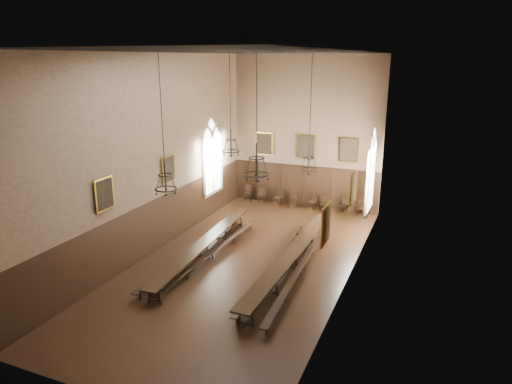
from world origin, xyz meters
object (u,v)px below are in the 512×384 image
Objects in this scene: chair_7 at (360,211)px; chandelier_front_right at (257,167)px; table_left at (204,250)px; chair_6 at (344,208)px; chair_1 at (262,198)px; chair_5 at (324,206)px; chair_4 at (312,204)px; table_right at (291,261)px; chandelier_back_left at (231,145)px; chandelier_front_left at (165,180)px; chair_3 at (293,202)px; chandelier_back_right at (309,162)px; chair_0 at (248,196)px; bench_left_outer at (197,248)px; bench_right_outer at (300,269)px; bench_left_inner at (213,254)px; chair_2 at (279,200)px; bench_right_inner at (273,265)px.

chair_7 is 0.21× the size of chandelier_front_right.
table_left is 9.74m from chair_6.
chair_1 is 4.00m from chair_5.
chandelier_front_right is (3.68, -2.61, 4.79)m from table_left.
table_left is 9.09m from chair_4.
chandelier_back_left is at bearing 146.67° from table_right.
table_left is at bearing 91.34° from chandelier_front_left.
chair_3 is 7.40m from chandelier_back_right.
chandelier_front_right is at bearing -80.19° from chair_0.
table_left is 1.81× the size of chandelier_back_right.
bench_left_outer is at bearing -96.74° from chair_1.
chair_6 is (4.60, 8.59, -0.07)m from table_left.
chair_7 is 0.17× the size of chandelier_back_right.
chair_1 is at bearing 90.86° from bench_left_outer.
bench_left_inner is at bearing 179.93° from bench_right_outer.
chandelier_front_right reaches higher than chair_4.
bench_left_outer is 1.84× the size of chandelier_back_right.
chair_1 is 0.22× the size of chandelier_front_right.
chair_1 reaches higher than bench_left_outer.
chair_7 is at bearing -4.00° from chair_3.
chair_3 is 0.98× the size of chair_5.
chandelier_back_left is at bearing 89.55° from table_left.
chandelier_back_left is 0.93× the size of chandelier_front_left.
bench_left_inner is 9.76× the size of chair_4.
chandelier_back_left is (-5.50, -5.66, 4.45)m from chair_7.
bench_left_outer is 9.41× the size of chair_2.
chair_2 reaches higher than chair_1.
chandelier_back_right is 1.03× the size of chandelier_front_left.
table_right is 6.44m from chandelier_front_left.
chair_7 reaches higher than bench_left_outer.
chair_2 reaches higher than chair_5.
table_left reaches higher than bench_left_outer.
chandelier_front_left is 1.20× the size of chandelier_front_right.
chandelier_front_left is at bearing -140.24° from bench_right_inner.
chair_6 is 12.24m from chandelier_front_right.
chandelier_back_left reaches higher than chair_2.
chair_3 is 1.17m from chair_4.
chair_3 is 4.08m from chair_7.
chandelier_back_left reaches higher than chair_6.
table_left is 8.67m from chair_1.
chair_3 is (1.92, 8.41, 0.00)m from bench_left_outer.
table_right is at bearing 146.46° from bench_right_outer.
chair_4 is 0.96× the size of chair_5.
chair_1 is (-0.13, 8.43, 0.01)m from bench_left_outer.
chair_2 is 1.05× the size of chair_6.
chair_7 is at bearing 0.10° from chair_5.
bench_right_outer is 1.85× the size of chandelier_back_right.
chair_6 is (1.20, 0.02, 0.01)m from chair_5.
chair_1 is at bearing 114.71° from bench_right_inner.
bench_right_inner is 2.18× the size of chandelier_front_right.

